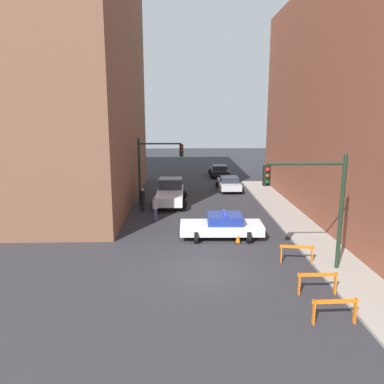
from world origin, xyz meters
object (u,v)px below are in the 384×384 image
(parked_car_near, at_px, (229,183))
(traffic_cone, at_px, (238,238))
(traffic_light_near, at_px, (316,195))
(traffic_light_far, at_px, (154,162))
(white_truck, at_px, (170,193))
(barrier_front, at_px, (335,307))
(barrier_back, at_px, (297,251))
(pedestrian_crossing, at_px, (155,208))
(barrier_mid, at_px, (318,280))
(parked_car_mid, at_px, (219,171))
(police_car, at_px, (222,226))
(pedestrian_corner, at_px, (143,199))

(parked_car_near, relative_size, traffic_cone, 6.56)
(traffic_light_near, distance_m, traffic_light_far, 14.73)
(white_truck, relative_size, barrier_front, 3.39)
(barrier_back, bearing_deg, pedestrian_crossing, 134.36)
(traffic_light_near, distance_m, pedestrian_crossing, 11.61)
(traffic_light_far, bearing_deg, white_truck, 29.72)
(barrier_mid, bearing_deg, barrier_back, 87.77)
(parked_car_near, xyz_separation_m, barrier_back, (1.11, -17.21, -0.06))
(traffic_light_near, relative_size, barrier_back, 3.27)
(traffic_light_far, relative_size, parked_car_mid, 1.21)
(traffic_light_near, distance_m, white_truck, 14.94)
(white_truck, height_order, barrier_front, white_truck)
(traffic_light_near, height_order, barrier_front, traffic_light_near)
(barrier_mid, bearing_deg, white_truck, 112.25)
(parked_car_near, bearing_deg, barrier_mid, -87.25)
(parked_car_near, relative_size, parked_car_mid, 1.00)
(barrier_front, xyz_separation_m, barrier_mid, (0.17, 2.12, 0.00))
(police_car, height_order, barrier_back, police_car)
(traffic_light_far, xyz_separation_m, barrier_mid, (7.47, -14.62, -2.78))
(pedestrian_corner, distance_m, traffic_cone, 9.45)
(barrier_front, bearing_deg, pedestrian_corner, 117.61)
(barrier_mid, bearing_deg, parked_car_mid, 92.31)
(police_car, bearing_deg, white_truck, 22.25)
(traffic_light_far, height_order, parked_car_mid, traffic_light_far)
(barrier_mid, xyz_separation_m, traffic_cone, (-2.25, 6.04, -0.30))
(barrier_mid, bearing_deg, pedestrian_crossing, 124.08)
(traffic_light_near, distance_m, parked_car_mid, 26.04)
(pedestrian_corner, bearing_deg, traffic_light_near, -110.35)
(barrier_front, bearing_deg, barrier_back, 86.85)
(parked_car_mid, bearing_deg, barrier_front, -88.29)
(traffic_light_far, bearing_deg, pedestrian_crossing, -85.32)
(traffic_light_near, relative_size, pedestrian_corner, 3.13)
(pedestrian_crossing, bearing_deg, police_car, 152.04)
(traffic_light_far, height_order, barrier_front, traffic_light_far)
(pedestrian_crossing, distance_m, pedestrian_corner, 2.99)
(barrier_front, relative_size, barrier_mid, 1.00)
(police_car, xyz_separation_m, parked_car_mid, (1.91, 21.17, -0.05))
(traffic_light_near, relative_size, police_car, 1.10)
(barrier_front, distance_m, barrier_mid, 2.13)
(police_car, bearing_deg, parked_car_mid, -3.94)
(traffic_light_far, xyz_separation_m, barrier_front, (7.31, -16.75, -2.78))
(traffic_light_far, xyz_separation_m, parked_car_mid, (6.34, 13.49, -2.72))
(white_truck, relative_size, pedestrian_corner, 3.27)
(parked_car_mid, distance_m, barrier_mid, 28.13)
(barrier_front, height_order, barrier_back, same)
(parked_car_mid, bearing_deg, pedestrian_corner, -115.81)
(barrier_mid, bearing_deg, barrier_front, -94.50)
(parked_car_mid, bearing_deg, pedestrian_crossing, -109.00)
(traffic_light_near, relative_size, barrier_front, 3.25)
(pedestrian_corner, bearing_deg, pedestrian_crossing, -127.15)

